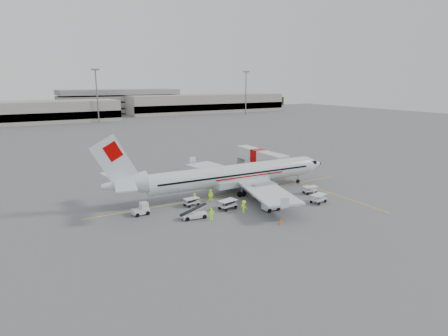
{
  "coord_description": "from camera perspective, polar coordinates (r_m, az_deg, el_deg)",
  "views": [
    {
      "loc": [
        -28.72,
        -47.82,
        17.13
      ],
      "look_at": [
        0.0,
        2.0,
        3.8
      ],
      "focal_mm": 30.0,
      "sensor_mm": 36.0,
      "label": 1
    }
  ],
  "objects": [
    {
      "name": "cone_port",
      "position": [
        67.99,
        -2.03,
        -1.31
      ],
      "size": [
        0.33,
        0.33,
        0.55
      ],
      "primitive_type": "cone",
      "color": "orange",
      "rests_on": "ground"
    },
    {
      "name": "cart_loaded_a",
      "position": [
        53.1,
        -4.98,
        -5.18
      ],
      "size": [
        2.35,
        1.61,
        1.13
      ],
      "primitive_type": null,
      "rotation": [
        0.0,
        0.0,
        0.16
      ],
      "color": "silver",
      "rests_on": "ground"
    },
    {
      "name": "crew_b",
      "position": [
        54.77,
        -2.03,
        -4.2
      ],
      "size": [
        1.07,
        1.1,
        1.79
      ],
      "primitive_type": "imported",
      "rotation": [
        0.0,
        0.0,
        -0.91
      ],
      "color": "#B5FC1F",
      "rests_on": "ground"
    },
    {
      "name": "tug_fore",
      "position": [
        55.38,
        6.57,
        -4.04
      ],
      "size": [
        2.45,
        1.44,
        1.87
      ],
      "primitive_type": null,
      "rotation": [
        0.0,
        0.0,
        -0.02
      ],
      "color": "silver",
      "rests_on": "ground"
    },
    {
      "name": "cart_empty_a",
      "position": [
        55.8,
        14.19,
        -4.54
      ],
      "size": [
        2.78,
        2.05,
        1.3
      ],
      "primitive_type": null,
      "rotation": [
        0.0,
        0.0,
        0.26
      ],
      "color": "silver",
      "rests_on": "ground"
    },
    {
      "name": "terminal_east",
      "position": [
        216.96,
        -2.89,
        9.83
      ],
      "size": [
        90.0,
        26.0,
        10.0
      ],
      "primitive_type": null,
      "color": "gray",
      "rests_on": "ground"
    },
    {
      "name": "crew_d",
      "position": [
        47.41,
        -1.93,
        -7.07
      ],
      "size": [
        0.98,
        0.42,
        1.66
      ],
      "primitive_type": "imported",
      "rotation": [
        0.0,
        0.0,
        3.13
      ],
      "color": "#B5FC1F",
      "rests_on": "ground"
    },
    {
      "name": "tug_mid",
      "position": [
        51.42,
        7.17,
        -5.47
      ],
      "size": [
        2.36,
        1.41,
        1.78
      ],
      "primitive_type": null,
      "rotation": [
        0.0,
        0.0,
        0.04
      ],
      "color": "silver",
      "rests_on": "ground"
    },
    {
      "name": "cone_stbd",
      "position": [
        46.98,
        8.63,
        -8.03
      ],
      "size": [
        0.43,
        0.43,
        0.71
      ],
      "primitive_type": "cone",
      "color": "orange",
      "rests_on": "ground"
    },
    {
      "name": "aircraft",
      "position": [
        57.78,
        1.64,
        1.05
      ],
      "size": [
        38.24,
        30.5,
        10.25
      ],
      "primitive_type": null,
      "rotation": [
        0.0,
        0.0,
        -0.04
      ],
      "color": "silver",
      "rests_on": "ground"
    },
    {
      "name": "stripe_lead",
      "position": [
        58.35,
        0.98,
        -4.02
      ],
      "size": [
        44.0,
        0.2,
        0.01
      ],
      "primitive_type": "cube",
      "color": "yellow",
      "rests_on": "ground"
    },
    {
      "name": "treeline",
      "position": [
        225.11,
        -22.83,
        8.45
      ],
      "size": [
        300.0,
        3.0,
        6.0
      ],
      "primitive_type": null,
      "color": "black",
      "rests_on": "ground"
    },
    {
      "name": "crew_a",
      "position": [
        53.78,
        -4.46,
        -4.67
      ],
      "size": [
        0.66,
        0.69,
        1.6
      ],
      "primitive_type": "imported",
      "rotation": [
        0.0,
        0.0,
        0.92
      ],
      "color": "#B5FC1F",
      "rests_on": "ground"
    },
    {
      "name": "tug_aft",
      "position": [
        50.55,
        -12.58,
        -6.11
      ],
      "size": [
        2.19,
        1.38,
        1.62
      ],
      "primitive_type": null,
      "rotation": [
        0.0,
        0.0,
        0.09
      ],
      "color": "silver",
      "rests_on": "ground"
    },
    {
      "name": "cart_empty_b",
      "position": [
        60.1,
        12.99,
        -3.27
      ],
      "size": [
        2.45,
        1.71,
        1.17
      ],
      "primitive_type": null,
      "rotation": [
        0.0,
        0.0,
        -0.18
      ],
      "color": "silver",
      "rests_on": "ground"
    },
    {
      "name": "parking_garage",
      "position": [
        214.89,
        -15.69,
        9.88
      ],
      "size": [
        62.0,
        24.0,
        14.0
      ],
      "primitive_type": null,
      "color": "slate",
      "rests_on": "ground"
    },
    {
      "name": "crew_c",
      "position": [
        50.32,
        3.05,
        -5.87
      ],
      "size": [
        0.84,
        1.18,
        1.66
      ],
      "primitive_type": "imported",
      "rotation": [
        0.0,
        0.0,
        1.8
      ],
      "color": "#B5FC1F",
      "rests_on": "ground"
    },
    {
      "name": "jet_bridge",
      "position": [
        72.83,
        5.23,
        1.14
      ],
      "size": [
        3.44,
        16.57,
        4.33
      ],
      "primitive_type": null,
      "rotation": [
        0.0,
        0.0,
        -0.02
      ],
      "color": "silver",
      "rests_on": "ground"
    },
    {
      "name": "mast_east",
      "position": [
        198.38,
        3.35,
        11.26
      ],
      "size": [
        3.2,
        1.2,
        22.0
      ],
      "primitive_type": null,
      "color": "slate",
      "rests_on": "ground"
    },
    {
      "name": "cart_loaded_b",
      "position": [
        51.54,
        0.56,
        -5.59
      ],
      "size": [
        2.75,
        1.95,
        1.31
      ],
      "primitive_type": null,
      "rotation": [
        0.0,
        0.0,
        0.2
      ],
      "color": "silver",
      "rests_on": "ground"
    },
    {
      "name": "stripe_cross",
      "position": [
        60.86,
        16.38,
        -3.84
      ],
      "size": [
        0.2,
        20.0,
        0.01
      ],
      "primitive_type": "cube",
      "color": "yellow",
      "rests_on": "ground"
    },
    {
      "name": "belt_loader",
      "position": [
        48.16,
        -4.53,
        -6.38
      ],
      "size": [
        4.41,
        2.15,
        2.3
      ],
      "primitive_type": null,
      "rotation": [
        0.0,
        0.0,
        -0.14
      ],
      "color": "silver",
      "rests_on": "ground"
    },
    {
      "name": "ground",
      "position": [
        58.36,
        0.98,
        -4.02
      ],
      "size": [
        360.0,
        360.0,
        0.0
      ],
      "primitive_type": "plane",
      "color": "#56595B"
    },
    {
      "name": "cone_nose",
      "position": [
        68.99,
        9.22,
        -1.24
      ],
      "size": [
        0.37,
        0.37,
        0.6
      ],
      "primitive_type": "cone",
      "color": "orange",
      "rests_on": "ground"
    },
    {
      "name": "mast_center",
      "position": [
        169.33,
        -18.77,
        10.3
      ],
      "size": [
        3.2,
        1.2,
        22.0
      ],
      "primitive_type": null,
      "color": "slate",
      "rests_on": "ground"
    }
  ]
}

